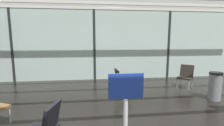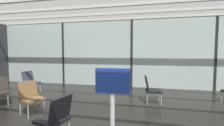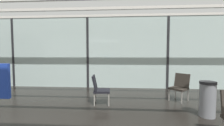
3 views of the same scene
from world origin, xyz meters
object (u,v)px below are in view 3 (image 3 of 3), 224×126
(lounge_chair_6, at_px, (180,85))
(trash_bin, at_px, (207,99))
(parked_airplane, at_px, (117,46))
(lounge_chair_0, at_px, (99,88))

(lounge_chair_6, height_order, trash_bin, lounge_chair_6)
(parked_airplane, distance_m, lounge_chair_6, 7.39)
(parked_airplane, height_order, trash_bin, parked_airplane)
(lounge_chair_6, distance_m, trash_bin, 1.32)
(trash_bin, bearing_deg, lounge_chair_6, 97.86)
(lounge_chair_6, bearing_deg, lounge_chair_0, -122.08)
(parked_airplane, height_order, lounge_chair_0, parked_airplane)
(parked_airplane, bearing_deg, trash_bin, -72.84)
(trash_bin, bearing_deg, lounge_chair_0, 164.64)
(parked_airplane, bearing_deg, lounge_chair_6, -71.15)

